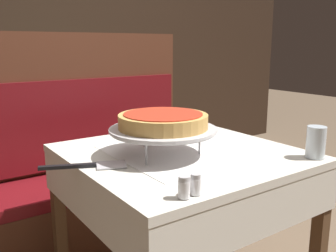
{
  "coord_description": "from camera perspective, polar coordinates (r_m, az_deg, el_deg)",
  "views": [
    {
      "loc": [
        -0.87,
        -1.14,
        1.16
      ],
      "look_at": [
        -0.09,
        -0.03,
        0.87
      ],
      "focal_mm": 40.0,
      "sensor_mm": 36.0,
      "label": 1
    }
  ],
  "objects": [
    {
      "name": "booth_bench",
      "position": [
        2.21,
        -12.81,
        -9.32
      ],
      "size": [
        1.42,
        0.44,
        1.23
      ],
      "color": "#4C2819",
      "rests_on": "ground_plane"
    },
    {
      "name": "condiment_caddy",
      "position": [
        2.99,
        -18.62,
        4.24
      ],
      "size": [
        0.15,
        0.15,
        0.14
      ],
      "color": "black",
      "rests_on": "dining_table_rear"
    },
    {
      "name": "pizza_server",
      "position": [
        1.33,
        -12.26,
        -5.93
      ],
      "size": [
        0.29,
        0.17,
        0.01
      ],
      "color": "#BCBCC1",
      "rests_on": "dining_table_front"
    },
    {
      "name": "water_glass_near",
      "position": [
        1.5,
        21.61,
        -2.28
      ],
      "size": [
        0.07,
        0.07,
        0.12
      ],
      "color": "silver",
      "rests_on": "dining_table_front"
    },
    {
      "name": "dining_table_rear",
      "position": [
        2.93,
        -16.53,
        1.38
      ],
      "size": [
        0.77,
        0.77,
        0.74
      ],
      "color": "#1E6B33",
      "rests_on": "ground_plane"
    },
    {
      "name": "salt_shaker",
      "position": [
        1.04,
        2.46,
        -9.3
      ],
      "size": [
        0.03,
        0.03,
        0.06
      ],
      "color": "silver",
      "rests_on": "dining_table_front"
    },
    {
      "name": "dining_table_front",
      "position": [
        1.53,
        2.11,
        -7.86
      ],
      "size": [
        0.84,
        0.84,
        0.75
      ],
      "color": "beige",
      "rests_on": "ground_plane"
    },
    {
      "name": "back_wall_panel",
      "position": [
        3.37,
        -20.52,
        12.23
      ],
      "size": [
        6.0,
        0.04,
        2.4
      ],
      "primitive_type": "cube",
      "color": "black",
      "rests_on": "ground_plane"
    },
    {
      "name": "pizza_pan_stand",
      "position": [
        1.42,
        -0.7,
        -0.71
      ],
      "size": [
        0.41,
        0.41,
        0.1
      ],
      "color": "#ADADB2",
      "rests_on": "dining_table_front"
    },
    {
      "name": "pepper_shaker",
      "position": [
        1.07,
        4.24,
        -8.85
      ],
      "size": [
        0.03,
        0.03,
        0.06
      ],
      "color": "silver",
      "rests_on": "dining_table_front"
    },
    {
      "name": "deep_dish_pizza",
      "position": [
        1.41,
        -0.7,
        0.81
      ],
      "size": [
        0.34,
        0.34,
        0.06
      ],
      "color": "tan",
      "rests_on": "pizza_pan_stand"
    }
  ]
}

